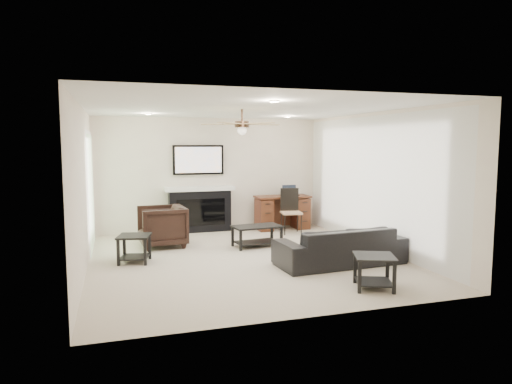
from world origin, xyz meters
TOP-DOWN VIEW (x-y plane):
  - room_shell at (0.19, 0.08)m, footprint 5.50×5.54m
  - sofa at (1.38, -0.81)m, footprint 2.12×0.94m
  - armchair at (-1.22, 1.34)m, footprint 0.91×0.89m
  - coffee_table at (0.48, 0.79)m, footprint 0.95×0.59m
  - end_table_near at (1.23, -2.06)m, footprint 0.68×0.68m
  - end_table_left at (-1.77, 0.29)m, footprint 0.61×0.61m
  - fireplace_unit at (-0.28, 2.58)m, footprint 1.52×0.34m
  - desk at (1.57, 2.34)m, footprint 1.22×0.56m
  - desk_chair at (1.57, 1.79)m, footprint 0.48×0.50m
  - laptop at (1.77, 2.32)m, footprint 0.33×0.24m

SIDE VIEW (x-z plane):
  - coffee_table at x=0.48m, z-range 0.00..0.40m
  - end_table_near at x=1.23m, z-range 0.00..0.45m
  - end_table_left at x=-1.77m, z-range 0.00..0.45m
  - sofa at x=1.38m, z-range 0.00..0.60m
  - desk at x=1.57m, z-range 0.00..0.76m
  - armchair at x=-1.22m, z-range 0.00..0.77m
  - desk_chair at x=1.57m, z-range 0.00..0.97m
  - laptop at x=1.77m, z-range 0.76..0.99m
  - fireplace_unit at x=-0.28m, z-range 0.00..1.91m
  - room_shell at x=0.19m, z-range 0.42..2.94m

